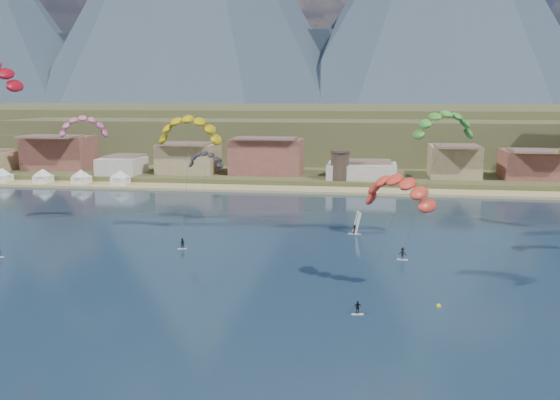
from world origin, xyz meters
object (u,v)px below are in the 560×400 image
Objects in this scene: kitesurfer_orange at (399,186)px; windsurfer at (355,227)px; watchtower at (340,165)px; kitesurfer_yellow at (189,126)px; kitesurfer_green at (444,121)px; buoy at (439,306)px.

windsurfer is at bearing 100.93° from kitesurfer_orange.
watchtower is 0.36× the size of kitesurfer_yellow.
kitesurfer_green is 42.34× the size of buoy.
kitesurfer_yellow is at bearing 141.38° from buoy.
buoy is at bearing -73.61° from windsurfer.
kitesurfer_green is (21.39, -66.29, 15.48)m from watchtower.
kitesurfer_orange is (12.91, -94.37, 8.10)m from watchtower.
kitesurfer_orange reaches higher than windsurfer.
buoy is (11.73, -39.89, -1.30)m from windsurfer.
buoy is at bearing -49.69° from kitesurfer_orange.
kitesurfer_orange is 36.77m from windsurfer.
watchtower is 72.41m from kitesurfer_yellow.
watchtower reaches higher than buoy.
buoy is at bearing -79.78° from watchtower.
buoy is (18.12, -100.52, -6.26)m from watchtower.
kitesurfer_green is at bearing 84.54° from buoy.
kitesurfer_yellow reaches higher than buoy.
watchtower is at bearing 70.04° from kitesurfer_yellow.
watchtower is at bearing 96.02° from windsurfer.
kitesurfer_orange reaches higher than buoy.
windsurfer is (6.39, -60.63, -4.97)m from watchtower.
watchtower is 61.17m from windsurfer.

